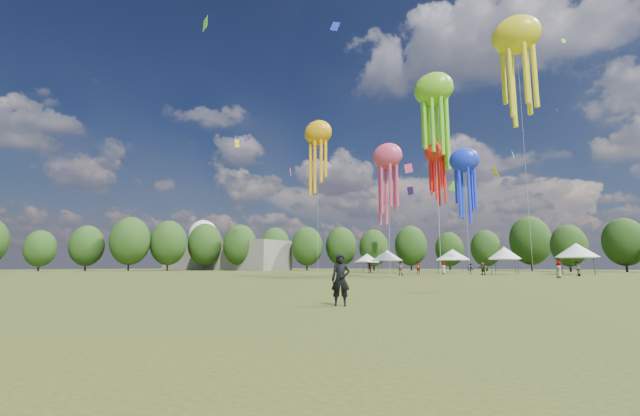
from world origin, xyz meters
The scene contains 10 objects.
ground centered at (0.00, 0.00, 0.00)m, with size 300.00×300.00×0.00m, color #384416.
observer_main centered at (9.36, -2.56, 0.78)m, with size 0.57×0.37×1.56m, color black.
spectator_near centered at (-4.08, 36.31, 0.89)m, with size 0.86×0.67×1.77m, color gray.
spectators_far centered at (2.27, 45.18, 0.89)m, with size 31.25×17.15×1.93m.
festival_tents centered at (-1.45, 55.11, 3.10)m, with size 39.39×11.82×4.40m.
show_kites centered at (0.95, 38.88, 21.73)m, with size 32.50×18.01×32.44m.
small_kites centered at (-1.18, 41.91, 30.24)m, with size 76.94×66.94×42.10m.
treeline centered at (-3.87, 62.51, 6.54)m, with size 201.57×95.24×13.43m.
hangar centered at (-72.00, 72.00, 4.00)m, with size 40.00×12.00×8.00m, color gray.
radome centered at (-88.00, 78.00, 9.99)m, with size 9.00×9.00×16.00m.
Camera 1 is at (15.62, -13.52, 1.20)m, focal length 23.00 mm.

